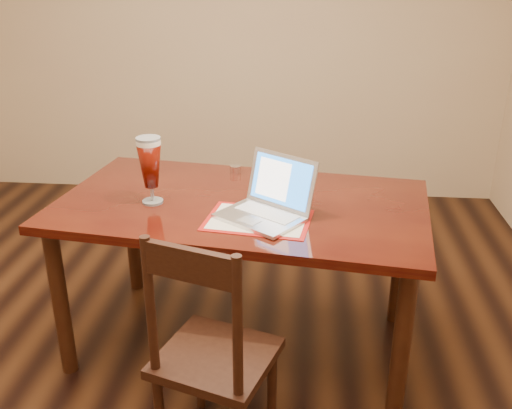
{
  "coord_description": "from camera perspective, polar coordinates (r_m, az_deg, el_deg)",
  "views": [
    {
      "loc": [
        0.65,
        -2.24,
        1.89
      ],
      "look_at": [
        0.43,
        0.21,
        0.84
      ],
      "focal_mm": 40.0,
      "sensor_mm": 36.0,
      "label": 1
    }
  ],
  "objects": [
    {
      "name": "dining_table",
      "position": [
        2.78,
        -1.68,
        -1.38
      ],
      "size": [
        1.88,
        1.22,
        1.15
      ],
      "rotation": [
        0.0,
        0.0,
        -0.13
      ],
      "color": "#431208",
      "rests_on": "ground"
    },
    {
      "name": "dining_chair",
      "position": [
        2.3,
        -4.46,
        -14.85
      ],
      "size": [
        0.54,
        0.53,
        1.02
      ],
      "rotation": [
        0.0,
        0.0,
        -0.32
      ],
      "color": "black",
      "rests_on": "ground"
    },
    {
      "name": "ground",
      "position": [
        3.0,
        -8.86,
        -16.27
      ],
      "size": [
        5.0,
        5.0,
        0.0
      ],
      "primitive_type": "plane",
      "color": "black",
      "rests_on": "ground"
    }
  ]
}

